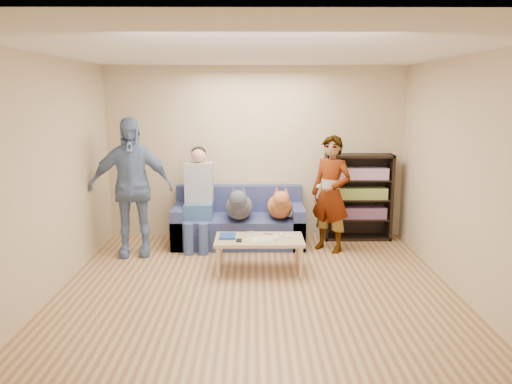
{
  "coord_description": "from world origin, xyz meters",
  "views": [
    {
      "loc": [
        -0.03,
        -5.06,
        2.18
      ],
      "look_at": [
        0.0,
        1.2,
        0.95
      ],
      "focal_mm": 35.0,
      "sensor_mm": 36.0,
      "label": 1
    }
  ],
  "objects_px": {
    "sofa": "(239,225)",
    "bookshelf": "(358,195)",
    "person_standing_right": "(331,194)",
    "dog_tan": "(280,206)",
    "person_standing_left": "(131,187)",
    "coffee_table": "(259,242)",
    "notebook_blue": "(227,236)",
    "person_seated": "(198,194)",
    "camera_silver": "(250,234)",
    "dog_gray": "(239,206)"
  },
  "relations": [
    {
      "from": "person_standing_right",
      "to": "sofa",
      "type": "relative_size",
      "value": 0.86
    },
    {
      "from": "person_standing_left",
      "to": "coffee_table",
      "type": "xyz_separation_m",
      "value": [
        1.73,
        -0.66,
        -0.57
      ]
    },
    {
      "from": "notebook_blue",
      "to": "sofa",
      "type": "bearing_deg",
      "value": 84.42
    },
    {
      "from": "camera_silver",
      "to": "sofa",
      "type": "distance_m",
      "value": 1.09
    },
    {
      "from": "person_standing_right",
      "to": "bookshelf",
      "type": "relative_size",
      "value": 1.25
    },
    {
      "from": "notebook_blue",
      "to": "dog_gray",
      "type": "height_order",
      "value": "dog_gray"
    },
    {
      "from": "camera_silver",
      "to": "person_standing_right",
      "type": "bearing_deg",
      "value": 32.04
    },
    {
      "from": "bookshelf",
      "to": "notebook_blue",
      "type": "bearing_deg",
      "value": -144.45
    },
    {
      "from": "sofa",
      "to": "bookshelf",
      "type": "height_order",
      "value": "bookshelf"
    },
    {
      "from": "bookshelf",
      "to": "person_seated",
      "type": "bearing_deg",
      "value": -171.37
    },
    {
      "from": "dog_tan",
      "to": "sofa",
      "type": "bearing_deg",
      "value": 161.45
    },
    {
      "from": "coffee_table",
      "to": "person_standing_left",
      "type": "bearing_deg",
      "value": 159.16
    },
    {
      "from": "dog_gray",
      "to": "dog_tan",
      "type": "distance_m",
      "value": 0.59
    },
    {
      "from": "sofa",
      "to": "dog_tan",
      "type": "xyz_separation_m",
      "value": [
        0.6,
        -0.2,
        0.33
      ]
    },
    {
      "from": "person_standing_right",
      "to": "person_standing_left",
      "type": "relative_size",
      "value": 0.86
    },
    {
      "from": "dog_gray",
      "to": "bookshelf",
      "type": "relative_size",
      "value": 0.95
    },
    {
      "from": "person_seated",
      "to": "bookshelf",
      "type": "bearing_deg",
      "value": 8.63
    },
    {
      "from": "dog_tan",
      "to": "bookshelf",
      "type": "bearing_deg",
      "value": 19.79
    },
    {
      "from": "person_seated",
      "to": "dog_tan",
      "type": "height_order",
      "value": "person_seated"
    },
    {
      "from": "person_standing_left",
      "to": "coffee_table",
      "type": "relative_size",
      "value": 1.72
    },
    {
      "from": "bookshelf",
      "to": "person_standing_right",
      "type": "bearing_deg",
      "value": -130.43
    },
    {
      "from": "person_standing_right",
      "to": "dog_gray",
      "type": "xyz_separation_m",
      "value": [
        -1.29,
        0.1,
        -0.19
      ]
    },
    {
      "from": "person_standing_left",
      "to": "notebook_blue",
      "type": "bearing_deg",
      "value": -32.34
    },
    {
      "from": "person_standing_left",
      "to": "notebook_blue",
      "type": "distance_m",
      "value": 1.55
    },
    {
      "from": "person_standing_left",
      "to": "dog_tan",
      "type": "height_order",
      "value": "person_standing_left"
    },
    {
      "from": "coffee_table",
      "to": "notebook_blue",
      "type": "bearing_deg",
      "value": 172.87
    },
    {
      "from": "notebook_blue",
      "to": "sofa",
      "type": "relative_size",
      "value": 0.14
    },
    {
      "from": "camera_silver",
      "to": "person_seated",
      "type": "height_order",
      "value": "person_seated"
    },
    {
      "from": "dog_gray",
      "to": "person_seated",
      "type": "bearing_deg",
      "value": 167.24
    },
    {
      "from": "notebook_blue",
      "to": "bookshelf",
      "type": "relative_size",
      "value": 0.2
    },
    {
      "from": "sofa",
      "to": "dog_tan",
      "type": "relative_size",
      "value": 1.66
    },
    {
      "from": "notebook_blue",
      "to": "dog_gray",
      "type": "distance_m",
      "value": 0.9
    },
    {
      "from": "person_standing_left",
      "to": "sofa",
      "type": "distance_m",
      "value": 1.67
    },
    {
      "from": "person_standing_left",
      "to": "sofa",
      "type": "bearing_deg",
      "value": 12.17
    },
    {
      "from": "dog_tan",
      "to": "dog_gray",
      "type": "bearing_deg",
      "value": -174.11
    },
    {
      "from": "person_standing_left",
      "to": "person_seated",
      "type": "relative_size",
      "value": 1.29
    },
    {
      "from": "notebook_blue",
      "to": "dog_tan",
      "type": "relative_size",
      "value": 0.23
    },
    {
      "from": "notebook_blue",
      "to": "camera_silver",
      "type": "distance_m",
      "value": 0.29
    },
    {
      "from": "person_seated",
      "to": "dog_tan",
      "type": "relative_size",
      "value": 1.28
    },
    {
      "from": "person_standing_left",
      "to": "dog_gray",
      "type": "relative_size",
      "value": 1.52
    },
    {
      "from": "person_standing_right",
      "to": "person_seated",
      "type": "height_order",
      "value": "person_standing_right"
    },
    {
      "from": "person_standing_right",
      "to": "notebook_blue",
      "type": "distance_m",
      "value": 1.65
    },
    {
      "from": "sofa",
      "to": "dog_gray",
      "type": "height_order",
      "value": "dog_gray"
    },
    {
      "from": "coffee_table",
      "to": "bookshelf",
      "type": "distance_m",
      "value": 2.09
    },
    {
      "from": "sofa",
      "to": "dog_tan",
      "type": "distance_m",
      "value": 0.71
    },
    {
      "from": "coffee_table",
      "to": "person_standing_right",
      "type": "bearing_deg",
      "value": 39.33
    },
    {
      "from": "person_standing_left",
      "to": "dog_tan",
      "type": "distance_m",
      "value": 2.09
    },
    {
      "from": "bookshelf",
      "to": "camera_silver",
      "type": "bearing_deg",
      "value": -141.53
    },
    {
      "from": "person_seated",
      "to": "camera_silver",
      "type": "bearing_deg",
      "value": -51.49
    },
    {
      "from": "person_standing_right",
      "to": "coffee_table",
      "type": "distance_m",
      "value": 1.38
    }
  ]
}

